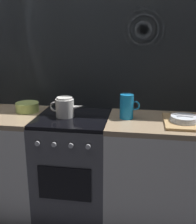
{
  "coord_description": "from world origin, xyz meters",
  "views": [
    {
      "loc": [
        0.55,
        -2.15,
        1.59
      ],
      "look_at": [
        0.21,
        0.0,
        0.95
      ],
      "focal_mm": 44.81,
      "sensor_mm": 36.0,
      "label": 1
    }
  ],
  "objects_px": {
    "dish_pile": "(184,120)",
    "pitcher": "(127,106)",
    "stove_unit": "(74,166)",
    "mixing_bowl": "(27,107)",
    "kettle": "(65,107)"
  },
  "relations": [
    {
      "from": "kettle",
      "to": "pitcher",
      "type": "distance_m",
      "value": 0.51
    },
    {
      "from": "mixing_bowl",
      "to": "stove_unit",
      "type": "bearing_deg",
      "value": -11.85
    },
    {
      "from": "pitcher",
      "to": "kettle",
      "type": "bearing_deg",
      "value": -176.14
    },
    {
      "from": "kettle",
      "to": "pitcher",
      "type": "relative_size",
      "value": 1.42
    },
    {
      "from": "dish_pile",
      "to": "pitcher",
      "type": "bearing_deg",
      "value": 171.87
    },
    {
      "from": "stove_unit",
      "to": "mixing_bowl",
      "type": "distance_m",
      "value": 0.66
    },
    {
      "from": "stove_unit",
      "to": "kettle",
      "type": "xyz_separation_m",
      "value": [
        -0.06,
        -0.01,
        0.53
      ]
    },
    {
      "from": "stove_unit",
      "to": "mixing_bowl",
      "type": "bearing_deg",
      "value": 168.15
    },
    {
      "from": "mixing_bowl",
      "to": "dish_pile",
      "type": "bearing_deg",
      "value": -5.48
    },
    {
      "from": "stove_unit",
      "to": "dish_pile",
      "type": "xyz_separation_m",
      "value": [
        0.89,
        -0.04,
        0.47
      ]
    },
    {
      "from": "mixing_bowl",
      "to": "pitcher",
      "type": "relative_size",
      "value": 1.0
    },
    {
      "from": "stove_unit",
      "to": "kettle",
      "type": "bearing_deg",
      "value": -173.01
    },
    {
      "from": "stove_unit",
      "to": "pitcher",
      "type": "xyz_separation_m",
      "value": [
        0.45,
        0.03,
        0.55
      ]
    },
    {
      "from": "dish_pile",
      "to": "kettle",
      "type": "bearing_deg",
      "value": 178.23
    },
    {
      "from": "stove_unit",
      "to": "pitcher",
      "type": "height_order",
      "value": "pitcher"
    }
  ]
}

